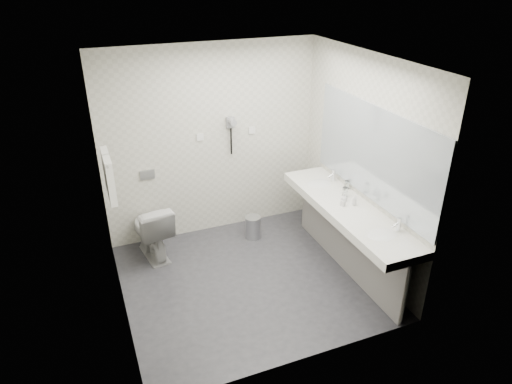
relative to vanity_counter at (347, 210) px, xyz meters
name	(u,v)px	position (x,y,z in m)	size (l,w,h in m)	color
floor	(249,280)	(-1.12, 0.20, -0.80)	(2.80, 2.80, 0.00)	#2E2E34
ceiling	(247,61)	(-1.12, 0.20, 1.70)	(2.80, 2.80, 0.00)	silver
wall_back	(212,143)	(-1.12, 1.50, 0.45)	(2.80, 2.80, 0.00)	beige
wall_front	(306,247)	(-1.12, -1.10, 0.45)	(2.80, 2.80, 0.00)	beige
wall_left	(110,207)	(-2.52, 0.20, 0.45)	(2.60, 2.60, 0.00)	beige
wall_right	(362,164)	(0.27, 0.20, 0.45)	(2.60, 2.60, 0.00)	beige
vanity_counter	(347,210)	(0.00, 0.00, 0.00)	(0.55, 2.20, 0.10)	silver
vanity_panel	(346,241)	(0.02, 0.00, -0.42)	(0.03, 2.15, 0.75)	gray
vanity_post_near	(404,293)	(0.05, -1.04, -0.42)	(0.06, 0.06, 0.75)	silver
vanity_post_far	(307,203)	(0.05, 1.04, -0.42)	(0.06, 0.06, 0.75)	silver
mirror	(373,154)	(0.26, 0.00, 0.65)	(0.02, 2.20, 1.05)	#B2BCC6
basin_near	(382,236)	(0.00, -0.65, 0.04)	(0.40, 0.31, 0.05)	silver
basin_far	(319,184)	(0.00, 0.65, 0.04)	(0.40, 0.31, 0.05)	silver
faucet_near	(399,224)	(0.19, -0.65, 0.12)	(0.04, 0.04, 0.15)	silver
faucet_far	(334,175)	(0.19, 0.65, 0.12)	(0.04, 0.04, 0.15)	silver
soap_bottle_a	(343,202)	(-0.05, 0.03, 0.10)	(0.04, 0.04, 0.10)	white
soap_bottle_b	(344,197)	(0.03, 0.12, 0.10)	(0.07, 0.07, 0.10)	white
soap_bottle_c	(355,200)	(0.08, 0.00, 0.12)	(0.05, 0.05, 0.13)	white
glass_left	(345,192)	(0.10, 0.22, 0.11)	(0.06, 0.06, 0.12)	silver
glass_right	(347,185)	(0.23, 0.39, 0.10)	(0.06, 0.06, 0.11)	silver
toilet	(151,230)	(-2.05, 1.13, -0.43)	(0.41, 0.72, 0.73)	silver
flush_plate	(147,175)	(-1.98, 1.49, 0.15)	(0.18, 0.02, 0.12)	#B2B5BA
pedal_bin	(253,228)	(-0.73, 1.06, -0.65)	(0.21, 0.21, 0.29)	#B2B5BA
bin_lid	(253,218)	(-0.73, 1.06, -0.50)	(0.21, 0.21, 0.01)	#B2B5BA
towel_rail	(105,156)	(-2.47, 0.75, 0.75)	(0.02, 0.02, 0.62)	silver
towel_near	(110,181)	(-2.46, 0.61, 0.53)	(0.07, 0.24, 0.48)	white
towel_far	(107,171)	(-2.46, 0.89, 0.53)	(0.07, 0.24, 0.48)	white
dryer_cradle	(230,122)	(-0.88, 1.47, 0.70)	(0.10, 0.04, 0.14)	gray
dryer_barrel	(232,122)	(-0.88, 1.40, 0.73)	(0.08, 0.08, 0.14)	gray
dryer_cord	(231,141)	(-0.88, 1.46, 0.45)	(0.02, 0.02, 0.35)	black
switch_plate_a	(200,137)	(-1.27, 1.49, 0.55)	(0.09, 0.02, 0.09)	silver
switch_plate_b	(252,130)	(-0.57, 1.49, 0.55)	(0.09, 0.02, 0.09)	silver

